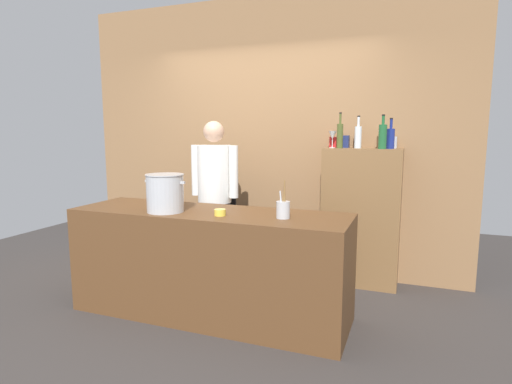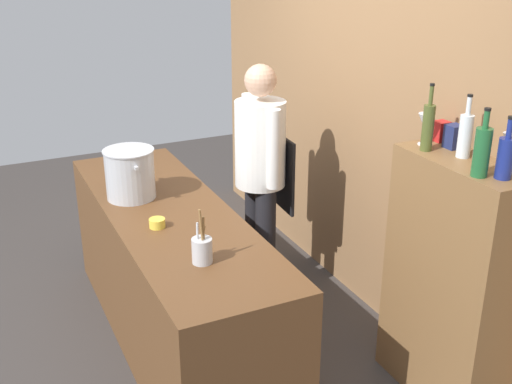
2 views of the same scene
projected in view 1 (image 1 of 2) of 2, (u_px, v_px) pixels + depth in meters
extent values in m
plane|color=#383330|center=(210.00, 314.00, 3.56)|extent=(8.00, 8.00, 0.00)
cube|color=olive|center=(265.00, 137.00, 4.64)|extent=(4.40, 0.10, 3.00)
cube|color=brown|center=(209.00, 263.00, 3.49)|extent=(2.34, 0.70, 0.90)
cube|color=brown|center=(361.00, 217.00, 4.17)|extent=(0.76, 0.32, 1.39)
cylinder|color=black|center=(224.00, 243.00, 4.25)|extent=(0.14, 0.14, 0.84)
cylinder|color=black|center=(207.00, 241.00, 4.34)|extent=(0.14, 0.14, 0.84)
cylinder|color=white|center=(214.00, 174.00, 4.19)|extent=(0.34, 0.34, 0.58)
cube|color=black|center=(223.00, 195.00, 4.39)|extent=(0.30, 0.04, 0.52)
cylinder|color=white|center=(234.00, 172.00, 4.10)|extent=(0.09, 0.09, 0.52)
cylinder|color=white|center=(196.00, 170.00, 4.28)|extent=(0.09, 0.09, 0.52)
sphere|color=tan|center=(214.00, 132.00, 4.13)|extent=(0.21, 0.21, 0.21)
cylinder|color=#B7BABF|center=(165.00, 194.00, 3.39)|extent=(0.30, 0.30, 0.30)
cylinder|color=#B7BABF|center=(164.00, 175.00, 3.37)|extent=(0.31, 0.31, 0.01)
cube|color=#B7BABF|center=(147.00, 181.00, 3.43)|extent=(0.04, 0.02, 0.02)
cube|color=#B7BABF|center=(183.00, 183.00, 3.32)|extent=(0.04, 0.02, 0.02)
cylinder|color=#B7BABF|center=(283.00, 210.00, 3.14)|extent=(0.10, 0.10, 0.13)
cylinder|color=olive|center=(284.00, 200.00, 3.14)|extent=(0.02, 0.01, 0.23)
cylinder|color=olive|center=(283.00, 204.00, 3.14)|extent=(0.03, 0.04, 0.18)
cylinder|color=olive|center=(285.00, 198.00, 3.12)|extent=(0.01, 0.03, 0.27)
cylinder|color=#B7BABF|center=(281.00, 203.00, 3.12)|extent=(0.04, 0.02, 0.19)
cylinder|color=yellow|center=(220.00, 212.00, 3.25)|extent=(0.09, 0.09, 0.05)
cylinder|color=#475123|center=(340.00, 136.00, 4.06)|extent=(0.06, 0.06, 0.24)
cylinder|color=#475123|center=(340.00, 119.00, 4.03)|extent=(0.02, 0.02, 0.10)
cylinder|color=black|center=(341.00, 113.00, 4.03)|extent=(0.02, 0.02, 0.01)
cylinder|color=silver|center=(358.00, 137.00, 4.10)|extent=(0.07, 0.07, 0.21)
cylinder|color=silver|center=(359.00, 122.00, 4.07)|extent=(0.02, 0.02, 0.09)
cylinder|color=black|center=(359.00, 116.00, 4.07)|extent=(0.03, 0.03, 0.01)
cylinder|color=navy|center=(391.00, 139.00, 3.95)|extent=(0.08, 0.08, 0.19)
cylinder|color=navy|center=(391.00, 124.00, 3.93)|extent=(0.03, 0.03, 0.09)
cylinder|color=black|center=(391.00, 119.00, 3.92)|extent=(0.03, 0.03, 0.01)
cylinder|color=#1E592D|center=(383.00, 137.00, 3.90)|extent=(0.08, 0.08, 0.23)
cylinder|color=#1E592D|center=(383.00, 120.00, 3.87)|extent=(0.03, 0.03, 0.08)
cylinder|color=black|center=(384.00, 115.00, 3.87)|extent=(0.03, 0.03, 0.01)
cylinder|color=silver|center=(332.00, 148.00, 4.15)|extent=(0.06, 0.06, 0.01)
cylinder|color=silver|center=(332.00, 143.00, 4.15)|extent=(0.01, 0.01, 0.08)
cone|color=silver|center=(333.00, 135.00, 4.13)|extent=(0.08, 0.08, 0.08)
cylinder|color=silver|center=(381.00, 148.00, 4.09)|extent=(0.06, 0.06, 0.01)
cylinder|color=silver|center=(381.00, 143.00, 4.09)|extent=(0.01, 0.01, 0.09)
cone|color=silver|center=(381.00, 134.00, 4.07)|extent=(0.06, 0.06, 0.08)
cube|color=#B2B2B7|center=(392.00, 142.00, 4.06)|extent=(0.09, 0.09, 0.11)
cube|color=navy|center=(345.00, 142.00, 4.20)|extent=(0.08, 0.08, 0.12)
cube|color=red|center=(333.00, 142.00, 4.26)|extent=(0.07, 0.07, 0.11)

